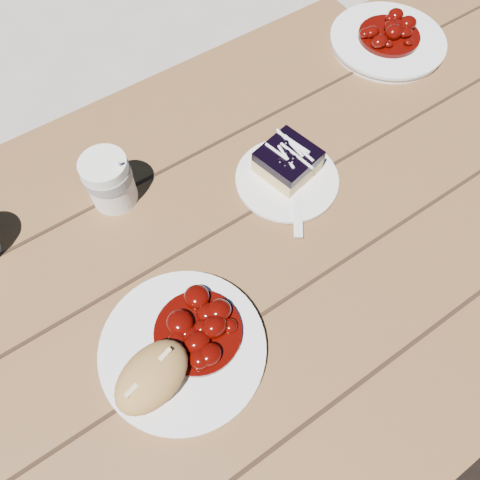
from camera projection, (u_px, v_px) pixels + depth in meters
ground at (237, 379)px, 1.40m from camera, size 60.00×60.00×0.00m
picnic_table at (234, 310)px, 0.88m from camera, size 2.00×1.55×0.75m
main_plate at (183, 349)px, 0.67m from camera, size 0.23×0.23×0.02m
goulash_stew at (197, 329)px, 0.66m from camera, size 0.13×0.13×0.04m
bread_roll at (152, 377)px, 0.62m from camera, size 0.13×0.10×0.06m
dessert_plate at (287, 180)px, 0.82m from camera, size 0.17×0.17×0.01m
blueberry_cake at (288, 161)px, 0.80m from camera, size 0.11×0.11×0.05m
fork_dessert at (297, 205)px, 0.79m from camera, size 0.11×0.14×0.00m
coffee_cup at (109, 181)px, 0.77m from camera, size 0.08×0.08×0.10m
second_plate at (387, 41)px, 0.99m from camera, size 0.24×0.24×0.02m
second_stew at (391, 30)px, 0.97m from camera, size 0.13×0.13×0.04m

